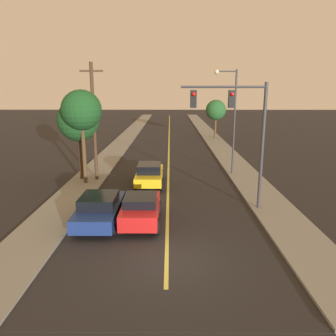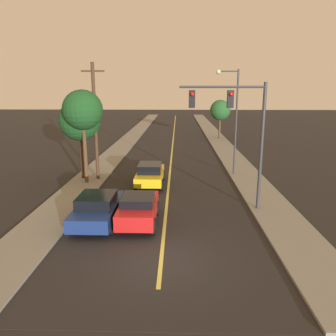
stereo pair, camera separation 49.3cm
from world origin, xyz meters
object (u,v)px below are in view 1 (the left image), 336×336
object	(u,v)px
utility_pole_left	(94,120)
car_near_lane_front	(141,209)
tree_left_near	(81,111)
tree_left_far	(78,121)
car_near_lane_second	(150,174)
streetlamp_right	(230,109)
traffic_signal_mast	(238,121)
car_outer_lane_front	(100,208)
tree_right_near	(216,110)

from	to	relation	value
utility_pole_left	car_near_lane_front	bearing A→B (deg)	-63.65
tree_left_near	car_near_lane_front	bearing A→B (deg)	-57.23
tree_left_near	tree_left_far	world-z (taller)	tree_left_near
car_near_lane_second	streetlamp_right	size ratio (longest dim) A/B	0.57
car_near_lane_front	utility_pole_left	distance (m)	9.63
traffic_signal_mast	tree_left_near	bearing A→B (deg)	152.40
streetlamp_right	car_outer_lane_front	bearing A→B (deg)	-129.70
car_near_lane_front	streetlamp_right	size ratio (longest dim) A/B	0.50
utility_pole_left	car_near_lane_second	bearing A→B (deg)	-14.95
tree_left_near	streetlamp_right	bearing A→B (deg)	14.47
car_near_lane_front	car_outer_lane_front	bearing A→B (deg)	177.09
tree_left_near	tree_left_far	distance (m)	1.46
car_near_lane_second	traffic_signal_mast	size ratio (longest dim) A/B	0.66
car_near_lane_second	streetlamp_right	distance (m)	7.87
tree_left_near	tree_left_far	size ratio (longest dim) A/B	1.12
traffic_signal_mast	tree_left_near	size ratio (longest dim) A/B	1.06
car_outer_lane_front	tree_left_far	xyz separation A→B (m)	(-3.05, 8.05, 3.61)
traffic_signal_mast	tree_right_near	xyz separation A→B (m)	(2.54, 27.03, -1.07)
car_near_lane_front	utility_pole_left	xyz separation A→B (m)	(-3.96, 8.00, 3.61)
tree_left_near	utility_pole_left	bearing A→B (deg)	58.64
tree_left_near	tree_right_near	size ratio (longest dim) A/B	1.26
traffic_signal_mast	streetlamp_right	xyz separation A→B (m)	(0.95, 7.71, 0.15)
car_near_lane_second	tree_right_near	size ratio (longest dim) A/B	0.87
streetlamp_right	tree_left_near	world-z (taller)	streetlamp_right
tree_left_far	tree_left_near	bearing A→B (deg)	-62.85
car_near_lane_front	streetlamp_right	bearing A→B (deg)	58.58
traffic_signal_mast	streetlamp_right	distance (m)	7.77
car_near_lane_front	tree_left_near	distance (m)	9.44
utility_pole_left	tree_right_near	xyz separation A→B (m)	(11.52, 21.09, -0.55)
car_outer_lane_front	utility_pole_left	bearing A→B (deg)	103.58
streetlamp_right	car_near_lane_front	bearing A→B (deg)	-121.42
car_near_lane_front	traffic_signal_mast	world-z (taller)	traffic_signal_mast
utility_pole_left	tree_left_near	xyz separation A→B (m)	(-0.58, -0.95, 0.74)
traffic_signal_mast	tree_left_far	distance (m)	11.83
traffic_signal_mast	streetlamp_right	bearing A→B (deg)	83.01
car_near_lane_front	car_outer_lane_front	world-z (taller)	car_near_lane_front
car_near_lane_front	streetlamp_right	world-z (taller)	streetlamp_right
car_near_lane_second	car_outer_lane_front	bearing A→B (deg)	-106.72
car_outer_lane_front	traffic_signal_mast	xyz separation A→B (m)	(7.07, 1.95, 4.17)
car_near_lane_second	tree_left_far	world-z (taller)	tree_left_far
streetlamp_right	tree_left_near	size ratio (longest dim) A/B	1.22
utility_pole_left	tree_left_near	bearing A→B (deg)	-121.36
car_near_lane_second	streetlamp_right	xyz separation A→B (m)	(5.96, 2.82, 4.30)
car_near_lane_second	car_near_lane_front	bearing A→B (deg)	-90.00
car_near_lane_front	tree_left_far	distance (m)	10.27
car_near_lane_front	tree_left_far	bearing A→B (deg)	122.05
car_near_lane_front	utility_pole_left	bearing A→B (deg)	116.35
car_near_lane_second	tree_right_near	world-z (taller)	tree_right_near
utility_pole_left	tree_right_near	size ratio (longest dim) A/B	1.61
tree_left_far	tree_right_near	distance (m)	24.47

